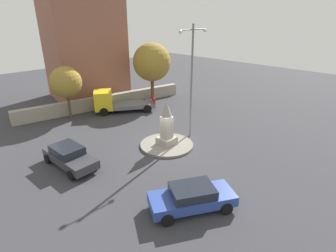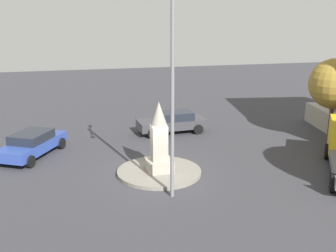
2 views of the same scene
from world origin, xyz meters
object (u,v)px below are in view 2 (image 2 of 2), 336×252
object	(u,v)px
streetlamp	(172,74)
car_blue_approaching	(32,144)
car_dark_grey_waiting	(173,122)
tree_near_wall	(335,84)
monument	(159,141)

from	to	relation	value
streetlamp	car_blue_approaching	bearing A→B (deg)	42.02
car_dark_grey_waiting	tree_near_wall	distance (m)	10.21
tree_near_wall	streetlamp	bearing A→B (deg)	114.64
streetlamp	car_blue_approaching	world-z (taller)	streetlamp
streetlamp	car_blue_approaching	distance (m)	10.32
monument	streetlamp	distance (m)	4.54
monument	tree_near_wall	bearing A→B (deg)	-77.45
monument	streetlamp	world-z (taller)	streetlamp
monument	car_blue_approaching	world-z (taller)	monument
car_blue_approaching	tree_near_wall	xyz separation A→B (m)	(-1.67, -17.49, 2.87)
car_dark_grey_waiting	car_blue_approaching	world-z (taller)	car_dark_grey_waiting
streetlamp	tree_near_wall	distance (m)	12.56
car_blue_approaching	tree_near_wall	bearing A→B (deg)	-95.47
monument	car_blue_approaching	xyz separation A→B (m)	(4.18, 6.22, -0.93)
streetlamp	car_dark_grey_waiting	bearing A→B (deg)	-14.72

